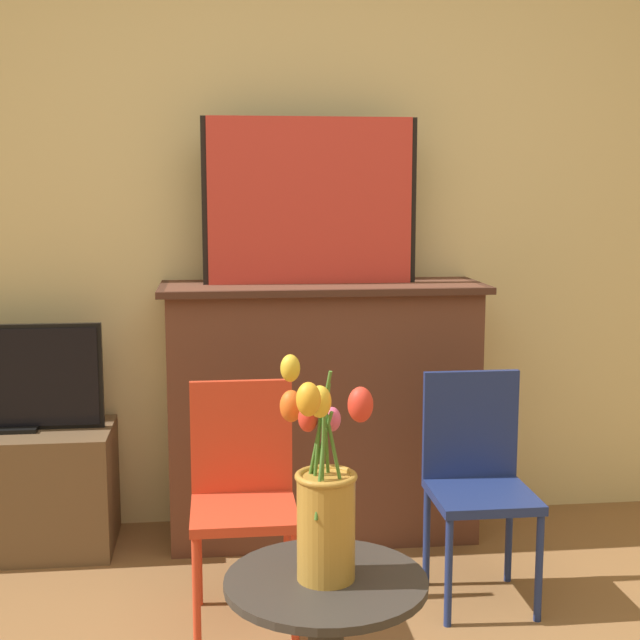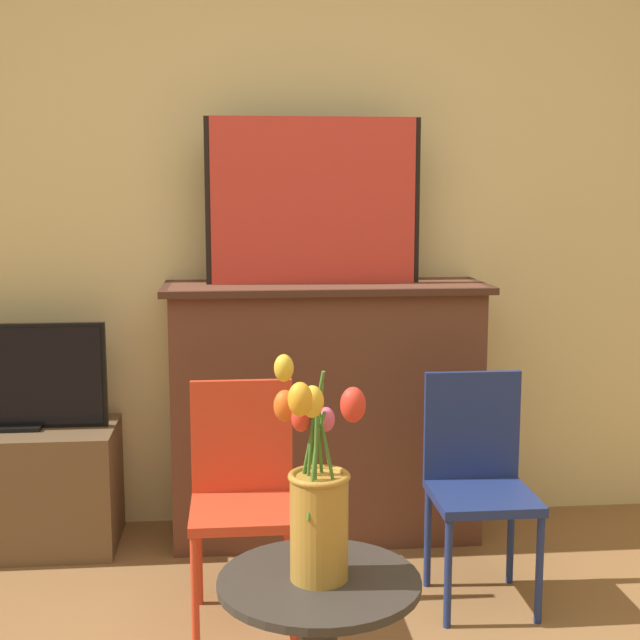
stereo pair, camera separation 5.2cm
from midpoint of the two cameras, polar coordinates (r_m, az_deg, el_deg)
wall_back at (r=3.54m, az=-1.28°, el=8.64°), size 8.00×0.06×2.70m
fireplace_mantel at (r=3.43m, az=0.78°, el=-5.60°), size 1.21×0.42×0.98m
painting at (r=3.33m, az=0.03°, el=7.62°), size 0.80×0.03×0.61m
tv_stand at (r=3.57m, az=-19.10°, el=-10.16°), size 0.82×0.39×0.46m
tv_monitor at (r=3.46m, az=-19.42°, el=-3.57°), size 0.77×0.12×0.39m
chair_red at (r=2.82m, az=-4.44°, el=-10.56°), size 0.32×0.32×0.74m
chair_blue at (r=2.99m, az=10.57°, el=-9.60°), size 0.32×0.32×0.74m
vase_tulips at (r=2.04m, az=0.58°, el=-11.36°), size 0.19×0.23×0.51m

